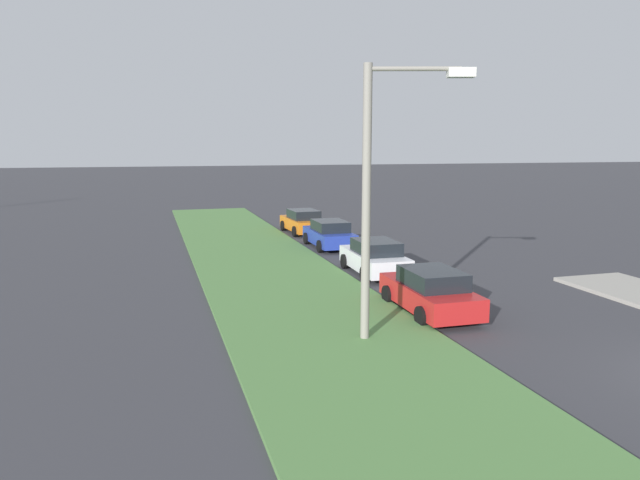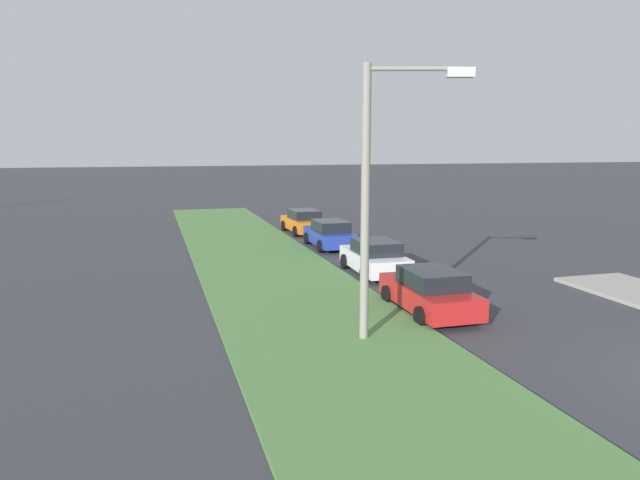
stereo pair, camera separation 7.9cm
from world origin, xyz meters
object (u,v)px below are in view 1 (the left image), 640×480
parked_car_orange (303,222)px  streetlight (380,184)px  parked_car_blue (329,234)px  parked_car_white (375,257)px  parked_car_red (430,291)px

parked_car_orange → streetlight: (-20.21, 3.23, 3.67)m
streetlight → parked_car_blue: bearing=-12.4°
parked_car_orange → parked_car_white: bearing=177.4°
parked_car_blue → streetlight: size_ratio=0.57×
parked_car_red → parked_car_orange: same height
parked_car_white → streetlight: streetlight is taller
parked_car_blue → parked_car_red: bearing=177.8°
parked_car_red → streetlight: 5.04m
parked_car_red → streetlight: (-2.14, 2.70, 3.67)m
parked_car_orange → parked_car_red: bearing=176.1°
parked_car_red → streetlight: size_ratio=0.58×
parked_car_orange → streetlight: 20.79m
parked_car_red → parked_car_white: same height
parked_car_blue → parked_car_orange: (5.42, 0.02, 0.00)m
parked_car_red → parked_car_orange: size_ratio=0.99×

